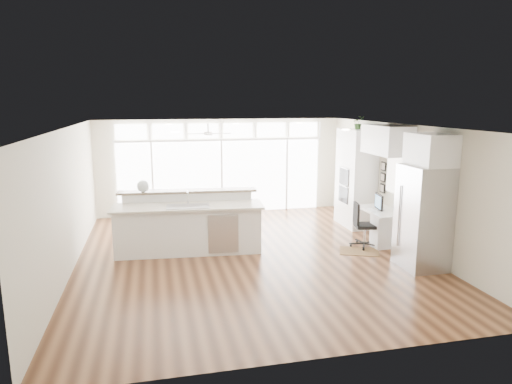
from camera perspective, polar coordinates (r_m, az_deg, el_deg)
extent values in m
cube|color=#432514|center=(9.66, -0.71, -8.07)|extent=(7.00, 8.00, 0.02)
cube|color=white|center=(9.13, -0.75, 8.21)|extent=(7.00, 8.00, 0.02)
cube|color=beige|center=(13.18, -4.38, 3.21)|extent=(7.00, 0.04, 2.70)
cube|color=beige|center=(5.58, 8.00, -8.03)|extent=(7.00, 0.04, 2.70)
cube|color=beige|center=(9.24, -22.47, -1.07)|extent=(0.04, 8.00, 2.70)
cube|color=beige|center=(10.59, 18.14, 0.70)|extent=(0.04, 8.00, 2.70)
cube|color=white|center=(13.17, -4.32, 1.88)|extent=(5.80, 0.06, 2.08)
cube|color=white|center=(13.02, -4.41, 7.67)|extent=(5.90, 0.06, 0.40)
cube|color=white|center=(10.79, 17.21, 2.03)|extent=(0.04, 0.85, 0.85)
cube|color=silver|center=(11.82, -6.01, 7.76)|extent=(1.16, 1.16, 0.32)
cube|color=silver|center=(9.33, -1.01, 8.15)|extent=(3.40, 3.00, 0.02)
cube|color=white|center=(12.01, 12.38, 1.71)|extent=(0.64, 1.20, 2.50)
cube|color=white|center=(10.87, 15.34, -4.12)|extent=(0.72, 1.30, 0.76)
cube|color=white|center=(10.55, 16.08, 6.28)|extent=(0.64, 1.30, 0.64)
cube|color=#B1B2B6|center=(9.33, 20.17, -2.99)|extent=(0.76, 0.90, 2.00)
cube|color=white|center=(9.15, 21.03, 4.96)|extent=(0.64, 0.90, 0.60)
cube|color=black|center=(11.34, 15.61, 1.78)|extent=(0.06, 0.22, 0.80)
cube|color=white|center=(9.86, -8.44, -3.90)|extent=(3.25, 1.44, 1.26)
cube|color=#3B2612|center=(10.17, 12.77, -7.25)|extent=(0.99, 0.87, 0.01)
cube|color=black|center=(10.40, 13.48, -4.06)|extent=(0.60, 0.56, 0.99)
sphere|color=silver|center=(10.13, -13.94, 0.71)|extent=(0.28, 0.28, 0.26)
cube|color=black|center=(10.70, 15.12, -1.18)|extent=(0.15, 0.47, 0.39)
cube|color=white|center=(10.66, 14.26, -2.21)|extent=(0.18, 0.35, 0.02)
imported|color=#2D5022|center=(11.87, 12.66, 8.27)|extent=(0.32, 0.35, 0.25)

